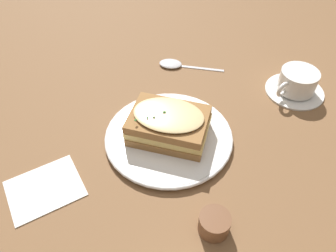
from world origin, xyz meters
name	(u,v)px	position (x,y,z in m)	size (l,w,h in m)	color
ground_plane	(165,130)	(0.00, 0.00, 0.00)	(2.40, 2.40, 0.00)	brown
dinner_plate	(168,136)	(0.00, 0.03, 0.01)	(0.27, 0.27, 0.01)	white
sandwich	(167,125)	(0.00, 0.03, 0.04)	(0.19, 0.18, 0.06)	olive
teacup_with_saucer	(297,83)	(-0.34, -0.03, 0.03)	(0.14, 0.14, 0.06)	white
spoon	(174,64)	(-0.09, -0.22, 0.00)	(0.17, 0.10, 0.01)	silver
napkin	(45,188)	(0.26, 0.08, 0.00)	(0.13, 0.11, 0.00)	white
condiment_pot	(214,223)	(-0.01, 0.24, 0.02)	(0.05, 0.05, 0.04)	brown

